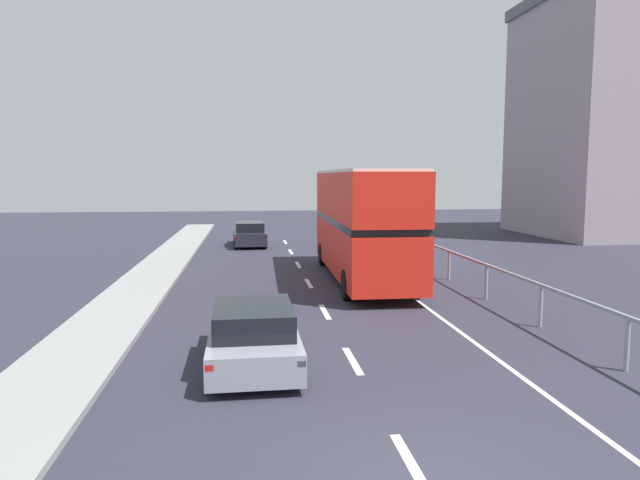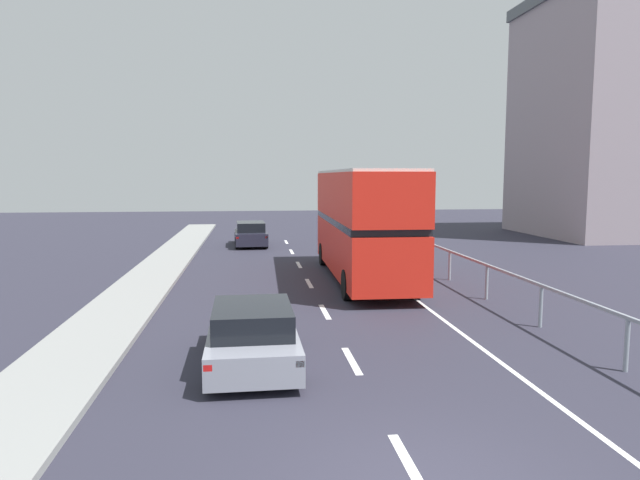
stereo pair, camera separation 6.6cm
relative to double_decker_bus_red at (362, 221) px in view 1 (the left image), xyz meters
The scene contains 5 objects.
lane_paint_markings 6.76m from the double_decker_bus_red, 90.79° to the right, with size 3.34×46.00×0.01m.
bridge_side_railing 6.84m from the double_decker_bus_red, 60.04° to the right, with size 0.10×42.00×1.18m.
double_decker_bus_red is the anchor object (origin of this frame).
hatchback_car_near 10.72m from the double_decker_bus_red, 114.08° to the right, with size 1.93×4.13×1.33m.
sedan_car_ahead 12.40m from the double_decker_bus_red, 110.70° to the left, with size 1.95×4.38×1.40m.
Camera 1 is at (-2.23, -6.74, 4.03)m, focal length 31.77 mm.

